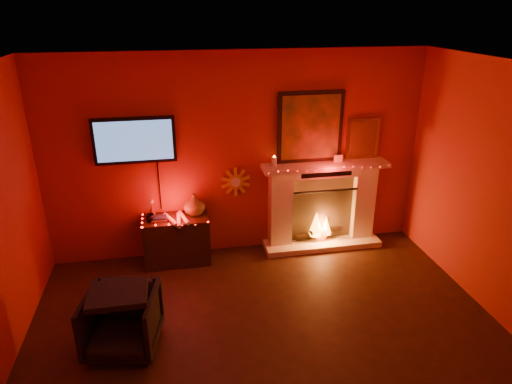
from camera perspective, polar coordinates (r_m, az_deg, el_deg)
room at (r=3.75m, az=3.78°, el=-7.21°), size 5.00×5.00×5.00m
fireplace at (r=6.39m, az=8.23°, el=-0.61°), size 1.72×0.40×2.18m
tv at (r=5.83m, az=-14.94°, el=6.23°), size 1.00×0.07×1.24m
sunburst_clock at (r=6.10m, az=-2.56°, el=1.27°), size 0.40×0.03×0.40m
console_table at (r=6.11m, az=-9.74°, el=-5.47°), size 0.85×0.53×0.94m
armchair at (r=4.84m, az=-16.39°, el=-15.24°), size 0.80×0.81×0.64m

